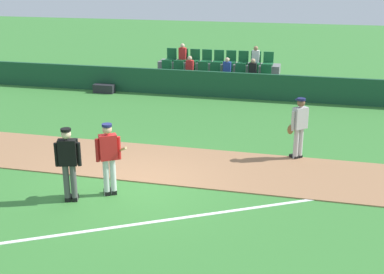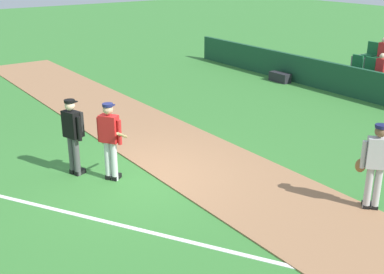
{
  "view_description": "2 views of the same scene",
  "coord_description": "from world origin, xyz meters",
  "px_view_note": "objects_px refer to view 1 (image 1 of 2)",
  "views": [
    {
      "loc": [
        4.21,
        -10.65,
        5.12
      ],
      "look_at": [
        1.34,
        0.94,
        1.09
      ],
      "focal_mm": 47.06,
      "sensor_mm": 36.0,
      "label": 1
    },
    {
      "loc": [
        8.78,
        -4.86,
        4.67
      ],
      "look_at": [
        0.81,
        0.87,
        1.03
      ],
      "focal_mm": 45.77,
      "sensor_mm": 36.0,
      "label": 2
    }
  ],
  "objects_px": {
    "umpire_home_plate": "(68,160)",
    "runner_grey_jersey": "(299,126)",
    "equipment_bag": "(104,89)",
    "batter_red_jersey": "(109,156)"
  },
  "relations": [
    {
      "from": "umpire_home_plate",
      "to": "runner_grey_jersey",
      "type": "xyz_separation_m",
      "value": [
        4.93,
        3.99,
        -0.04
      ]
    },
    {
      "from": "runner_grey_jersey",
      "to": "equipment_bag",
      "type": "distance_m",
      "value": 10.43
    },
    {
      "from": "batter_red_jersey",
      "to": "umpire_home_plate",
      "type": "relative_size",
      "value": 1.0
    },
    {
      "from": "equipment_bag",
      "to": "runner_grey_jersey",
      "type": "bearing_deg",
      "value": -35.68
    },
    {
      "from": "umpire_home_plate",
      "to": "runner_grey_jersey",
      "type": "relative_size",
      "value": 1.0
    },
    {
      "from": "runner_grey_jersey",
      "to": "umpire_home_plate",
      "type": "bearing_deg",
      "value": -141.0
    },
    {
      "from": "batter_red_jersey",
      "to": "runner_grey_jersey",
      "type": "distance_m",
      "value": 5.43
    },
    {
      "from": "umpire_home_plate",
      "to": "runner_grey_jersey",
      "type": "distance_m",
      "value": 6.34
    },
    {
      "from": "batter_red_jersey",
      "to": "equipment_bag",
      "type": "relative_size",
      "value": 1.96
    },
    {
      "from": "umpire_home_plate",
      "to": "equipment_bag",
      "type": "height_order",
      "value": "umpire_home_plate"
    }
  ]
}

